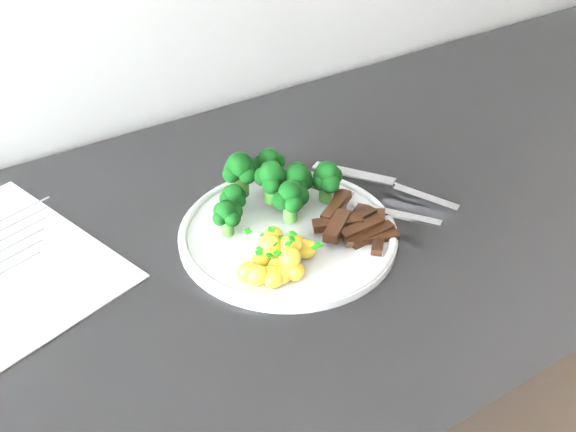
{
  "coord_description": "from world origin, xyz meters",
  "views": [
    {
      "loc": [
        -0.13,
        1.14,
        1.41
      ],
      "look_at": [
        0.2,
        1.65,
        0.96
      ],
      "focal_mm": 41.65,
      "sensor_mm": 36.0,
      "label": 1
    }
  ],
  "objects_px": {
    "fork": "(377,207)",
    "knife": "(402,191)",
    "broccoli": "(273,182)",
    "beef_strips": "(354,223)",
    "potatoes": "(279,258)",
    "plate": "(288,232)"
  },
  "relations": [
    {
      "from": "fork",
      "to": "knife",
      "type": "height_order",
      "value": "fork"
    },
    {
      "from": "broccoli",
      "to": "beef_strips",
      "type": "height_order",
      "value": "broccoli"
    },
    {
      "from": "potatoes",
      "to": "plate",
      "type": "bearing_deg",
      "value": 49.29
    },
    {
      "from": "plate",
      "to": "beef_strips",
      "type": "bearing_deg",
      "value": -31.9
    },
    {
      "from": "broccoli",
      "to": "fork",
      "type": "xyz_separation_m",
      "value": [
        0.1,
        -0.08,
        -0.03
      ]
    },
    {
      "from": "broccoli",
      "to": "beef_strips",
      "type": "bearing_deg",
      "value": -59.95
    },
    {
      "from": "potatoes",
      "to": "fork",
      "type": "xyz_separation_m",
      "value": [
        0.15,
        0.02,
        -0.01
      ]
    },
    {
      "from": "plate",
      "to": "beef_strips",
      "type": "distance_m",
      "value": 0.08
    },
    {
      "from": "plate",
      "to": "broccoli",
      "type": "height_order",
      "value": "broccoli"
    },
    {
      "from": "fork",
      "to": "knife",
      "type": "distance_m",
      "value": 0.06
    },
    {
      "from": "beef_strips",
      "to": "knife",
      "type": "relative_size",
      "value": 0.62
    },
    {
      "from": "fork",
      "to": "knife",
      "type": "xyz_separation_m",
      "value": [
        0.06,
        0.02,
        -0.01
      ]
    },
    {
      "from": "knife",
      "to": "plate",
      "type": "bearing_deg",
      "value": 177.01
    },
    {
      "from": "knife",
      "to": "broccoli",
      "type": "bearing_deg",
      "value": 158.92
    },
    {
      "from": "plate",
      "to": "fork",
      "type": "distance_m",
      "value": 0.11
    },
    {
      "from": "plate",
      "to": "beef_strips",
      "type": "xyz_separation_m",
      "value": [
        0.06,
        -0.04,
        0.01
      ]
    },
    {
      "from": "fork",
      "to": "plate",
      "type": "bearing_deg",
      "value": 165.22
    },
    {
      "from": "plate",
      "to": "knife",
      "type": "height_order",
      "value": "knife"
    },
    {
      "from": "beef_strips",
      "to": "knife",
      "type": "xyz_separation_m",
      "value": [
        0.1,
        0.03,
        -0.01
      ]
    },
    {
      "from": "beef_strips",
      "to": "fork",
      "type": "relative_size",
      "value": 0.72
    },
    {
      "from": "broccoli",
      "to": "knife",
      "type": "xyz_separation_m",
      "value": [
        0.15,
        -0.06,
        -0.04
      ]
    },
    {
      "from": "broccoli",
      "to": "plate",
      "type": "bearing_deg",
      "value": -103.27
    }
  ]
}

